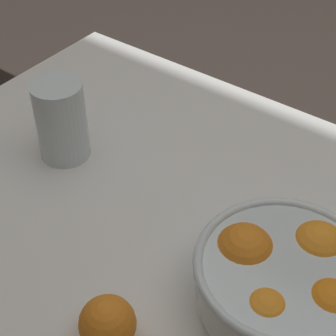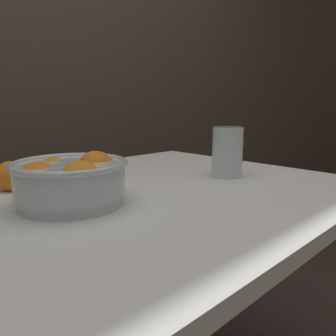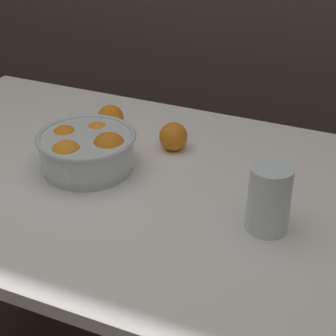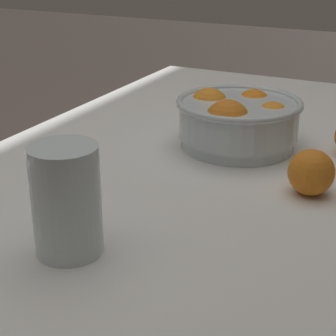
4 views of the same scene
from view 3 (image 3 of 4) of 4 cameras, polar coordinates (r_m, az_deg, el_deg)
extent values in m
cube|color=white|center=(1.30, -5.43, -1.25)|extent=(1.25, 0.82, 0.03)
cylinder|color=#936B47|center=(2.01, -14.44, -1.67)|extent=(0.05, 0.05, 0.68)
cylinder|color=silver|center=(1.31, -8.19, 0.25)|extent=(0.20, 0.20, 0.02)
cylinder|color=silver|center=(1.29, -8.33, 1.85)|extent=(0.22, 0.22, 0.06)
torus|color=silver|center=(1.28, -8.43, 3.09)|extent=(0.23, 0.23, 0.01)
sphere|color=orange|center=(1.26, -5.95, 1.86)|extent=(0.08, 0.08, 0.08)
sphere|color=orange|center=(1.34, -7.17, 3.25)|extent=(0.07, 0.07, 0.07)
sphere|color=orange|center=(1.33, -10.40, 2.76)|extent=(0.07, 0.07, 0.07)
sphere|color=orange|center=(1.25, -10.24, 1.08)|extent=(0.08, 0.08, 0.08)
cylinder|color=#F4A314|center=(1.10, 10.19, -3.54)|extent=(0.07, 0.07, 0.12)
cylinder|color=silver|center=(1.09, 10.24, -3.07)|extent=(0.08, 0.08, 0.14)
sphere|color=orange|center=(1.48, -5.87, 5.07)|extent=(0.07, 0.07, 0.07)
sphere|color=orange|center=(1.37, 0.55, 3.22)|extent=(0.07, 0.07, 0.07)
camera|label=1|loc=(1.58, -5.90, 28.56)|focal=60.00mm
camera|label=2|loc=(1.09, -39.56, -2.27)|focal=35.00mm
camera|label=4|loc=(1.34, 36.83, 11.69)|focal=60.00mm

